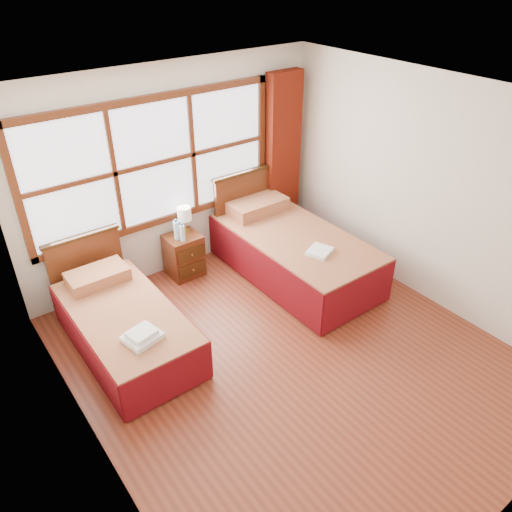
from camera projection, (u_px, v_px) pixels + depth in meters
floor at (290, 356)px, 5.21m from camera, size 4.50×4.50×0.00m
ceiling at (302, 106)px, 3.83m from camera, size 4.50×4.50×0.00m
wall_back at (174, 173)px, 6.05m from camera, size 4.00×0.00×4.00m
wall_left at (79, 339)px, 3.50m from camera, size 0.00×4.50×4.50m
wall_right at (432, 194)px, 5.54m from camera, size 0.00×4.50×4.50m
window at (155, 163)px, 5.79m from camera, size 3.16×0.06×1.56m
curtain at (283, 158)px, 6.83m from camera, size 0.50×0.16×2.30m
bed_left at (124, 324)px, 5.22m from camera, size 0.95×1.97×0.92m
bed_right at (291, 250)px, 6.36m from camera, size 1.15×2.23×1.12m
nightstand at (184, 255)px, 6.36m from camera, size 0.42×0.42×0.57m
towels_left at (142, 336)px, 4.69m from camera, size 0.38×0.35×0.10m
towels_right at (320, 251)px, 5.80m from camera, size 0.35×0.33×0.04m
lamp at (184, 214)px, 6.19m from camera, size 0.17×0.17×0.34m
bottle_near at (182, 233)px, 6.06m from camera, size 0.06×0.06×0.24m
bottle_far at (177, 230)px, 6.09m from camera, size 0.07×0.07×0.27m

